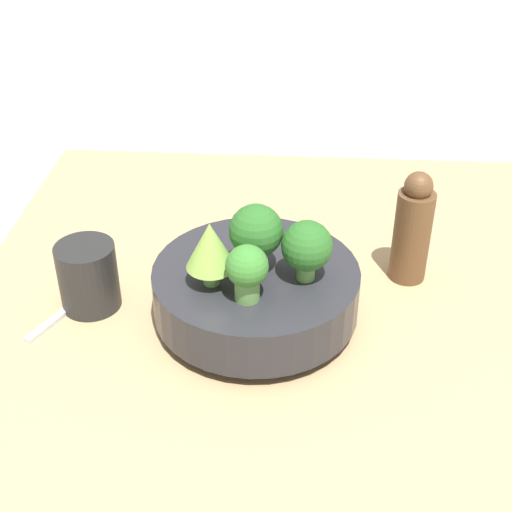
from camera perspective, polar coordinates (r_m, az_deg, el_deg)
The scene contains 10 objects.
ground_plane at distance 0.93m, azimuth 1.83°, elevation -6.72°, with size 6.00×6.00×0.00m, color beige.
table at distance 0.91m, azimuth 1.85°, elevation -5.78°, with size 0.93×0.82×0.04m.
bowl at distance 0.87m, azimuth -0.00°, elevation -2.82°, with size 0.25×0.25×0.07m.
broccoli_floret_right at distance 0.78m, azimuth -0.72°, elevation -1.11°, with size 0.05×0.05×0.07m.
broccoli_floret_center at distance 0.82m, azimuth -0.00°, elevation 1.87°, with size 0.06×0.06×0.09m.
romanesco_piece_near at distance 0.80m, azimuth -3.69°, elevation 0.75°, with size 0.06×0.06×0.08m.
broccoli_floret_back at distance 0.82m, azimuth 4.08°, elevation 0.72°, with size 0.06×0.06×0.08m.
cup at distance 0.92m, azimuth -13.28°, elevation -1.59°, with size 0.07×0.07×0.09m.
pepper_mill at distance 0.95m, azimuth 12.41°, elevation 2.08°, with size 0.05×0.05×0.16m.
fork at distance 0.94m, azimuth -14.51°, elevation -3.97°, with size 0.15×0.08×0.01m.
Camera 1 is at (0.71, 0.02, 0.60)m, focal length 50.00 mm.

